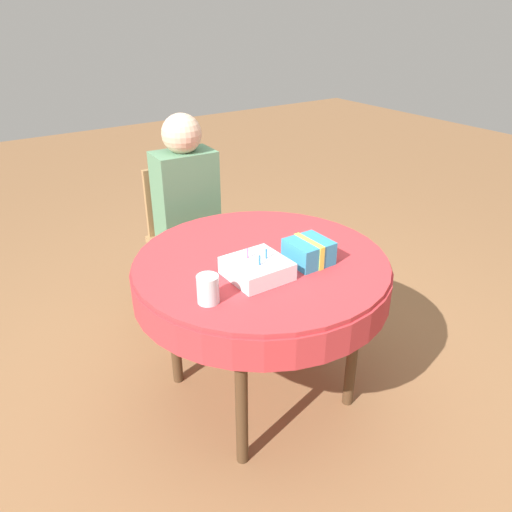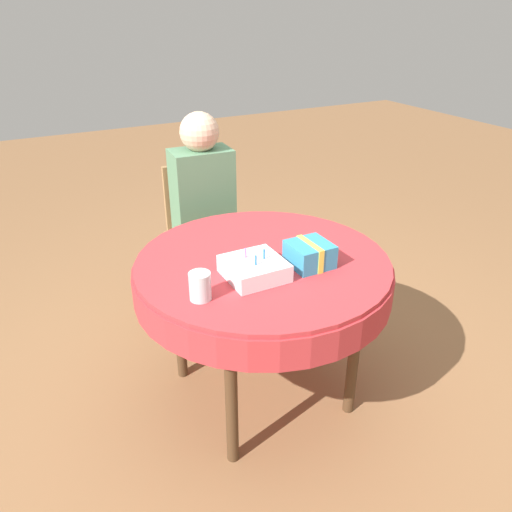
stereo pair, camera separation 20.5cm
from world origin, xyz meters
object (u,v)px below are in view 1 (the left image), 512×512
chair (184,235)px  person (188,201)px  drinking_glass (208,289)px  gift_box (309,252)px  birthday_cake (257,268)px

chair → person: size_ratio=0.73×
chair → drinking_glass: 1.18m
chair → person: bearing=-90.0°
gift_box → drinking_glass: bearing=-176.0°
drinking_glass → person: bearing=66.8°
birthday_cake → gift_box: bearing=-4.9°
person → birthday_cake: (-0.16, -0.92, 0.04)m
birthday_cake → drinking_glass: (-0.25, -0.06, 0.02)m
birthday_cake → gift_box: 0.25m
birthday_cake → gift_box: (0.25, -0.02, 0.01)m
drinking_glass → birthday_cake: bearing=12.5°
drinking_glass → gift_box: size_ratio=0.63×
chair → gift_box: bearing=-82.1°
birthday_cake → drinking_glass: birthday_cake is taller
chair → drinking_glass: chair is taller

